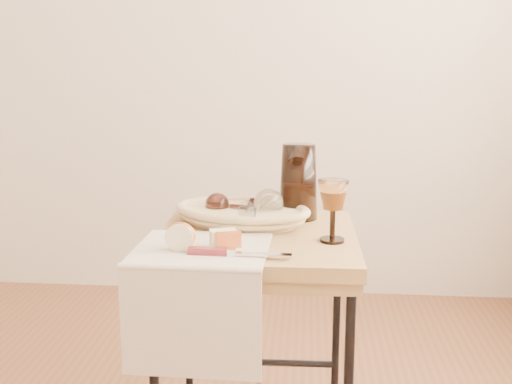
# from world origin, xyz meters

# --- Properties ---
(wall_back) EXTENTS (3.60, 0.00, 2.70)m
(wall_back) POSITION_xyz_m (0.00, 1.80, 1.35)
(wall_back) COLOR beige
(wall_back) RESTS_ON ground
(side_table) EXTENTS (0.54, 0.54, 0.68)m
(side_table) POSITION_xyz_m (0.59, 0.47, 0.34)
(side_table) COLOR brown
(side_table) RESTS_ON floor
(tea_towel) EXTENTS (0.33, 0.30, 0.01)m
(tea_towel) POSITION_xyz_m (0.47, 0.31, 0.68)
(tea_towel) COLOR white
(tea_towel) RESTS_ON side_table
(bread_basket) EXTENTS (0.40, 0.31, 0.05)m
(bread_basket) POSITION_xyz_m (0.54, 0.57, 0.70)
(bread_basket) COLOR #997649
(bread_basket) RESTS_ON side_table
(goblet_lying_a) EXTENTS (0.13, 0.10, 0.07)m
(goblet_lying_a) POSITION_xyz_m (0.51, 0.58, 0.73)
(goblet_lying_a) COLOR #3C1B14
(goblet_lying_a) RESTS_ON bread_basket
(goblet_lying_b) EXTENTS (0.15, 0.17, 0.09)m
(goblet_lying_b) POSITION_xyz_m (0.60, 0.55, 0.73)
(goblet_lying_b) COLOR white
(goblet_lying_b) RESTS_ON bread_basket
(pitcher) EXTENTS (0.19, 0.26, 0.26)m
(pitcher) POSITION_xyz_m (0.70, 0.65, 0.79)
(pitcher) COLOR black
(pitcher) RESTS_ON side_table
(wine_goblet) EXTENTS (0.09, 0.09, 0.16)m
(wine_goblet) POSITION_xyz_m (0.79, 0.41, 0.76)
(wine_goblet) COLOR white
(wine_goblet) RESTS_ON side_table
(apple_half) EXTENTS (0.07, 0.04, 0.07)m
(apple_half) POSITION_xyz_m (0.42, 0.30, 0.72)
(apple_half) COLOR red
(apple_half) RESTS_ON tea_towel
(apple_wedge) EXTENTS (0.07, 0.05, 0.04)m
(apple_wedge) POSITION_xyz_m (0.52, 0.33, 0.71)
(apple_wedge) COLOR beige
(apple_wedge) RESTS_ON tea_towel
(table_knife) EXTENTS (0.24, 0.04, 0.02)m
(table_knife) POSITION_xyz_m (0.56, 0.26, 0.69)
(table_knife) COLOR silver
(table_knife) RESTS_ON tea_towel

